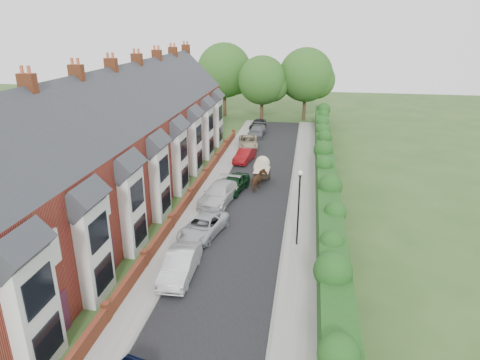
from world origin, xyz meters
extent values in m
plane|color=#2D4C1E|center=(0.00, 0.00, 0.00)|extent=(140.00, 140.00, 0.00)
cube|color=black|center=(-0.50, 11.00, 0.01)|extent=(6.00, 58.00, 0.02)
cube|color=gray|center=(3.60, 11.00, 0.06)|extent=(2.20, 58.00, 0.12)
cube|color=gray|center=(-4.35, 11.00, 0.06)|extent=(1.70, 58.00, 0.12)
cube|color=gray|center=(2.55, 11.00, 0.07)|extent=(0.18, 58.00, 0.13)
cube|color=gray|center=(-3.55, 11.00, 0.07)|extent=(0.18, 58.00, 0.13)
cube|color=#123812|center=(5.40, 11.00, 1.25)|extent=(1.50, 58.00, 2.50)
cube|color=maroon|center=(-11.00, 10.00, 3.25)|extent=(8.00, 40.00, 6.50)
cube|color=#2C2F35|center=(-11.00, 10.00, 6.50)|extent=(8.00, 40.20, 8.00)
cube|color=silver|center=(-6.65, -8.10, 2.60)|extent=(0.70, 2.40, 5.20)
cube|color=black|center=(-6.28, -8.10, 1.40)|extent=(0.06, 1.80, 1.60)
cube|color=black|center=(-6.28, -8.10, 3.80)|extent=(0.06, 1.80, 1.60)
cube|color=#2C2F35|center=(-6.80, -8.10, 5.60)|extent=(1.70, 2.60, 1.70)
cube|color=#3F2D2D|center=(-6.96, -6.00, 1.05)|extent=(0.08, 0.90, 2.10)
cube|color=silver|center=(-6.95, -6.10, 4.40)|extent=(0.12, 1.20, 1.60)
cube|color=silver|center=(-6.65, -3.10, 2.60)|extent=(0.70, 2.40, 5.20)
cube|color=black|center=(-6.28, -3.10, 1.40)|extent=(0.06, 1.80, 1.60)
cube|color=black|center=(-6.28, -3.10, 3.80)|extent=(0.06, 1.80, 1.60)
cube|color=#2C2F35|center=(-6.80, -3.10, 5.60)|extent=(1.70, 2.60, 1.70)
cube|color=#3F2D2D|center=(-6.96, -1.00, 1.05)|extent=(0.08, 0.90, 2.10)
cube|color=silver|center=(-6.95, -1.10, 4.40)|extent=(0.12, 1.20, 1.60)
cube|color=silver|center=(-6.65, 1.90, 2.60)|extent=(0.70, 2.40, 5.20)
cube|color=black|center=(-6.28, 1.90, 1.40)|extent=(0.06, 1.80, 1.60)
cube|color=black|center=(-6.28, 1.90, 3.80)|extent=(0.06, 1.80, 1.60)
cube|color=#2C2F35|center=(-6.80, 1.90, 5.60)|extent=(1.70, 2.60, 1.70)
cube|color=#3F2D2D|center=(-6.96, 4.00, 1.05)|extent=(0.08, 0.90, 2.10)
cube|color=silver|center=(-6.95, 3.90, 4.40)|extent=(0.12, 1.20, 1.60)
cube|color=silver|center=(-6.65, 6.90, 2.60)|extent=(0.70, 2.40, 5.20)
cube|color=black|center=(-6.28, 6.90, 1.40)|extent=(0.06, 1.80, 1.60)
cube|color=black|center=(-6.28, 6.90, 3.80)|extent=(0.06, 1.80, 1.60)
cube|color=#2C2F35|center=(-6.80, 6.90, 5.60)|extent=(1.70, 2.60, 1.70)
cube|color=#3F2D2D|center=(-6.96, 9.00, 1.05)|extent=(0.08, 0.90, 2.10)
cube|color=silver|center=(-6.95, 8.90, 4.40)|extent=(0.12, 1.20, 1.60)
cube|color=silver|center=(-6.65, 11.90, 2.60)|extent=(0.70, 2.40, 5.20)
cube|color=black|center=(-6.28, 11.90, 1.40)|extent=(0.06, 1.80, 1.60)
cube|color=black|center=(-6.28, 11.90, 3.80)|extent=(0.06, 1.80, 1.60)
cube|color=#2C2F35|center=(-6.80, 11.90, 5.60)|extent=(1.70, 2.60, 1.70)
cube|color=#3F2D2D|center=(-6.96, 14.00, 1.05)|extent=(0.08, 0.90, 2.10)
cube|color=silver|center=(-6.95, 13.90, 4.40)|extent=(0.12, 1.20, 1.60)
cube|color=silver|center=(-6.65, 16.90, 2.60)|extent=(0.70, 2.40, 5.20)
cube|color=black|center=(-6.28, 16.90, 1.40)|extent=(0.06, 1.80, 1.60)
cube|color=black|center=(-6.28, 16.90, 3.80)|extent=(0.06, 1.80, 1.60)
cube|color=#2C2F35|center=(-6.80, 16.90, 5.60)|extent=(1.70, 2.60, 1.70)
cube|color=#3F2D2D|center=(-6.96, 19.00, 1.05)|extent=(0.08, 0.90, 2.10)
cube|color=silver|center=(-6.95, 18.90, 4.40)|extent=(0.12, 1.20, 1.60)
cube|color=silver|center=(-6.65, 21.90, 2.60)|extent=(0.70, 2.40, 5.20)
cube|color=black|center=(-6.28, 21.90, 1.40)|extent=(0.06, 1.80, 1.60)
cube|color=black|center=(-6.28, 21.90, 3.80)|extent=(0.06, 1.80, 1.60)
cube|color=#2C2F35|center=(-6.80, 21.90, 5.60)|extent=(1.70, 2.60, 1.70)
cube|color=#3F2D2D|center=(-6.96, 24.00, 1.05)|extent=(0.08, 0.90, 2.10)
cube|color=silver|center=(-6.95, 23.90, 4.40)|extent=(0.12, 1.20, 1.60)
cube|color=silver|center=(-6.65, 26.90, 2.60)|extent=(0.70, 2.40, 5.20)
cube|color=black|center=(-6.28, 26.90, 1.40)|extent=(0.06, 1.80, 1.60)
cube|color=black|center=(-6.28, 26.90, 3.80)|extent=(0.06, 1.80, 1.60)
cube|color=#2C2F35|center=(-6.80, 26.90, 5.60)|extent=(1.70, 2.60, 1.70)
cube|color=#3F2D2D|center=(-6.96, 29.00, 1.05)|extent=(0.08, 0.90, 2.10)
cube|color=silver|center=(-6.95, 28.90, 4.40)|extent=(0.12, 1.20, 1.60)
cube|color=brown|center=(-11.00, 0.00, 10.30)|extent=(0.90, 0.50, 1.60)
cylinder|color=#AA5133|center=(-11.20, 0.00, 11.25)|extent=(0.20, 0.20, 0.50)
cylinder|color=#AA5133|center=(-10.80, 0.00, 11.25)|extent=(0.20, 0.20, 0.50)
cube|color=brown|center=(-11.00, 5.00, 10.30)|extent=(0.90, 0.50, 1.60)
cylinder|color=#AA5133|center=(-11.20, 5.00, 11.25)|extent=(0.20, 0.20, 0.50)
cylinder|color=#AA5133|center=(-10.80, 5.00, 11.25)|extent=(0.20, 0.20, 0.50)
cube|color=brown|center=(-11.00, 10.00, 10.30)|extent=(0.90, 0.50, 1.60)
cylinder|color=#AA5133|center=(-11.20, 10.00, 11.25)|extent=(0.20, 0.20, 0.50)
cylinder|color=#AA5133|center=(-10.80, 10.00, 11.25)|extent=(0.20, 0.20, 0.50)
cube|color=brown|center=(-11.00, 15.00, 10.30)|extent=(0.90, 0.50, 1.60)
cylinder|color=#AA5133|center=(-11.20, 15.00, 11.25)|extent=(0.20, 0.20, 0.50)
cylinder|color=#AA5133|center=(-10.80, 15.00, 11.25)|extent=(0.20, 0.20, 0.50)
cube|color=brown|center=(-11.00, 20.00, 10.30)|extent=(0.90, 0.50, 1.60)
cylinder|color=#AA5133|center=(-11.20, 20.00, 11.25)|extent=(0.20, 0.20, 0.50)
cylinder|color=#AA5133|center=(-10.80, 20.00, 11.25)|extent=(0.20, 0.20, 0.50)
cube|color=brown|center=(-11.00, 25.00, 10.30)|extent=(0.90, 0.50, 1.60)
cylinder|color=#AA5133|center=(-11.20, 25.00, 11.25)|extent=(0.20, 0.20, 0.50)
cylinder|color=#AA5133|center=(-10.80, 25.00, 11.25)|extent=(0.20, 0.20, 0.50)
cube|color=brown|center=(-11.00, 30.00, 10.30)|extent=(0.90, 0.50, 1.60)
cylinder|color=#AA5133|center=(-11.20, 30.00, 11.25)|extent=(0.20, 0.20, 0.50)
cylinder|color=#AA5133|center=(-10.80, 30.00, 11.25)|extent=(0.20, 0.20, 0.50)
cube|color=brown|center=(-5.35, -7.50, 0.45)|extent=(0.30, 4.70, 0.90)
cube|color=brown|center=(-5.35, -2.50, 0.45)|extent=(0.30, 4.70, 0.90)
cube|color=brown|center=(-5.35, 2.50, 0.45)|extent=(0.30, 4.70, 0.90)
cube|color=brown|center=(-5.35, 7.50, 0.45)|extent=(0.30, 4.70, 0.90)
cube|color=brown|center=(-5.35, 12.50, 0.45)|extent=(0.30, 4.70, 0.90)
cube|color=brown|center=(-5.35, 17.50, 0.45)|extent=(0.30, 4.70, 0.90)
cube|color=brown|center=(-5.35, 22.50, 0.45)|extent=(0.30, 4.70, 0.90)
cube|color=brown|center=(-5.35, 27.50, 0.45)|extent=(0.30, 4.70, 0.90)
cube|color=brown|center=(-5.35, -5.00, 0.55)|extent=(0.35, 0.35, 1.10)
cube|color=brown|center=(-5.35, 0.00, 0.55)|extent=(0.35, 0.35, 1.10)
cube|color=brown|center=(-5.35, 5.00, 0.55)|extent=(0.35, 0.35, 1.10)
cube|color=brown|center=(-5.35, 10.00, 0.55)|extent=(0.35, 0.35, 1.10)
cube|color=brown|center=(-5.35, 15.00, 0.55)|extent=(0.35, 0.35, 1.10)
cube|color=brown|center=(-5.35, 20.00, 0.55)|extent=(0.35, 0.35, 1.10)
cube|color=brown|center=(-5.35, 25.00, 0.55)|extent=(0.35, 0.35, 1.10)
cube|color=brown|center=(-5.35, 30.00, 0.55)|extent=(0.35, 0.35, 1.10)
cylinder|color=black|center=(3.40, 4.00, 2.40)|extent=(0.12, 0.12, 4.80)
cylinder|color=black|center=(3.40, 4.00, 4.85)|extent=(0.20, 0.20, 0.10)
sphere|color=silver|center=(3.40, 4.00, 5.00)|extent=(0.32, 0.32, 0.32)
cylinder|color=#332316|center=(-3.00, 40.00, 2.38)|extent=(0.50, 0.50, 4.75)
sphere|color=#25551C|center=(-3.00, 40.00, 5.89)|extent=(6.80, 6.80, 6.80)
sphere|color=#25551C|center=(-1.64, 40.30, 5.23)|extent=(4.76, 4.76, 4.76)
cylinder|color=#332316|center=(3.00, 42.00, 2.62)|extent=(0.50, 0.50, 5.25)
sphere|color=#25551C|center=(3.00, 42.00, 6.51)|extent=(7.60, 7.60, 7.60)
sphere|color=#25551C|center=(4.52, 42.30, 5.78)|extent=(5.32, 5.32, 5.32)
cylinder|color=#332316|center=(-9.00, 43.00, 2.75)|extent=(0.50, 0.50, 5.50)
sphere|color=#25551C|center=(-9.00, 43.00, 6.82)|extent=(8.00, 8.00, 8.00)
sphere|color=#25551C|center=(-7.40, 43.30, 6.05)|extent=(5.60, 5.60, 5.60)
imported|color=#BBBCC1|center=(-3.00, -0.60, 0.74)|extent=(1.64, 4.51, 1.48)
imported|color=#B4B8BC|center=(-2.91, 4.49, 0.65)|extent=(3.11, 5.05, 1.31)
imported|color=silver|center=(-3.00, 10.13, 0.78)|extent=(3.02, 5.64, 1.55)
imported|color=black|center=(-2.24, 12.60, 0.73)|extent=(2.55, 4.54, 1.46)
imported|color=maroon|center=(-2.58, 20.95, 0.66)|extent=(2.03, 4.17, 1.31)
imported|color=tan|center=(-3.00, 26.34, 0.65)|extent=(2.87, 4.96, 1.30)
imported|color=slate|center=(-2.62, 31.75, 0.66)|extent=(2.11, 4.67, 1.33)
imported|color=black|center=(-3.00, 35.62, 0.66)|extent=(2.23, 4.09, 1.32)
imported|color=#472B1A|center=(-0.18, 13.20, 0.87)|extent=(1.32, 2.20, 1.74)
cube|color=black|center=(-0.18, 15.41, 0.87)|extent=(1.23, 2.04, 0.51)
cylinder|color=beige|center=(-0.18, 15.41, 1.58)|extent=(1.33, 1.28, 1.33)
cube|color=beige|center=(-0.18, 15.41, 1.12)|extent=(1.35, 2.10, 0.04)
cylinder|color=black|center=(-0.85, 16.02, 0.46)|extent=(0.08, 0.92, 0.92)
cylinder|color=black|center=(0.48, 16.02, 0.46)|extent=(0.08, 0.92, 0.92)
cylinder|color=black|center=(-0.54, 14.28, 0.92)|extent=(0.06, 1.84, 0.06)
cylinder|color=black|center=(0.18, 14.28, 0.92)|extent=(0.06, 1.84, 0.06)
camera|label=1|loc=(3.70, -20.74, 13.65)|focal=32.00mm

